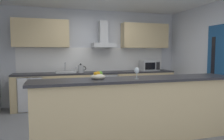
# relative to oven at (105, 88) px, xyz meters

# --- Properties ---
(ground) EXTENTS (5.90, 4.94, 0.02)m
(ground) POSITION_rel_oven_xyz_m (-0.18, -1.62, -0.47)
(ground) COLOR gray
(wall_back) EXTENTS (5.90, 0.12, 2.60)m
(wall_back) POSITION_rel_oven_xyz_m (-0.18, 0.41, 0.84)
(wall_back) COLOR silver
(wall_back) RESTS_ON ground
(wall_right) EXTENTS (0.12, 4.94, 2.60)m
(wall_right) POSITION_rel_oven_xyz_m (2.33, -1.62, 0.84)
(wall_right) COLOR silver
(wall_right) RESTS_ON ground
(backsplash_tile) EXTENTS (4.16, 0.02, 0.66)m
(backsplash_tile) POSITION_rel_oven_xyz_m (-0.18, 0.33, 0.77)
(backsplash_tile) COLOR white
(counter_back) EXTENTS (4.31, 0.60, 0.90)m
(counter_back) POSITION_rel_oven_xyz_m (-0.18, 0.03, -0.01)
(counter_back) COLOR #D1B784
(counter_back) RESTS_ON ground
(counter_island) EXTENTS (3.35, 0.64, 1.02)m
(counter_island) POSITION_rel_oven_xyz_m (-0.09, -2.45, 0.05)
(counter_island) COLOR #D1B784
(counter_island) RESTS_ON ground
(upper_cabinets) EXTENTS (4.25, 0.32, 0.70)m
(upper_cabinets) POSITION_rel_oven_xyz_m (-0.18, 0.18, 1.45)
(upper_cabinets) COLOR #D1B784
(side_door) EXTENTS (0.08, 0.85, 2.05)m
(side_door) POSITION_rel_oven_xyz_m (2.25, -1.71, 0.57)
(side_door) COLOR navy
(side_door) RESTS_ON ground
(oven) EXTENTS (0.60, 0.62, 0.80)m
(oven) POSITION_rel_oven_xyz_m (0.00, 0.00, 0.00)
(oven) COLOR slate
(oven) RESTS_ON ground
(refrigerator) EXTENTS (0.58, 0.60, 0.85)m
(refrigerator) POSITION_rel_oven_xyz_m (-1.89, -0.00, -0.03)
(refrigerator) COLOR white
(refrigerator) RESTS_ON ground
(microwave) EXTENTS (0.50, 0.38, 0.30)m
(microwave) POSITION_rel_oven_xyz_m (1.31, -0.03, 0.59)
(microwave) COLOR #B7BABC
(microwave) RESTS_ON counter_back
(sink) EXTENTS (0.50, 0.40, 0.26)m
(sink) POSITION_rel_oven_xyz_m (-1.04, 0.01, 0.47)
(sink) COLOR silver
(sink) RESTS_ON counter_back
(kettle) EXTENTS (0.29, 0.15, 0.24)m
(kettle) POSITION_rel_oven_xyz_m (-0.66, -0.03, 0.55)
(kettle) COLOR #B7BABC
(kettle) RESTS_ON counter_back
(range_hood) EXTENTS (0.62, 0.45, 0.72)m
(range_hood) POSITION_rel_oven_xyz_m (0.00, 0.13, 1.33)
(range_hood) COLOR #B7BABC
(wine_glass) EXTENTS (0.08, 0.08, 0.18)m
(wine_glass) POSITION_rel_oven_xyz_m (-0.15, -2.55, 0.68)
(wine_glass) COLOR silver
(wine_glass) RESTS_ON counter_island
(fruit_bowl) EXTENTS (0.22, 0.22, 0.13)m
(fruit_bowl) POSITION_rel_oven_xyz_m (-0.73, -2.39, 0.60)
(fruit_bowl) COLOR beige
(fruit_bowl) RESTS_ON counter_island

